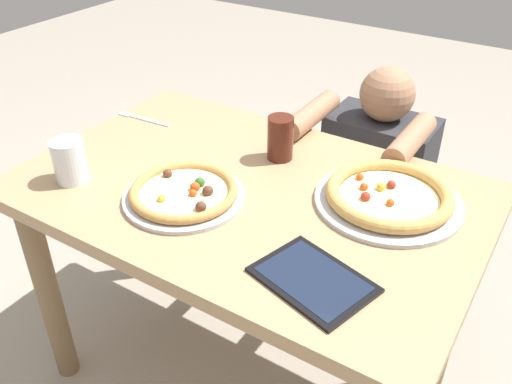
{
  "coord_description": "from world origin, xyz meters",
  "views": [
    {
      "loc": [
        0.67,
        -1.02,
        1.53
      ],
      "look_at": [
        0.06,
        -0.05,
        0.78
      ],
      "focal_mm": 38.43,
      "sensor_mm": 36.0,
      "label": 1
    }
  ],
  "objects": [
    {
      "name": "dining_table",
      "position": [
        0.0,
        0.0,
        0.63
      ],
      "size": [
        1.22,
        0.79,
        0.75
      ],
      "color": "tan",
      "rests_on": "ground"
    },
    {
      "name": "fork",
      "position": [
        -0.52,
        0.16,
        0.75
      ],
      "size": [
        0.2,
        0.03,
        0.0
      ],
      "color": "silver",
      "rests_on": "dining_table"
    },
    {
      "name": "water_cup_clear",
      "position": [
        -0.42,
        -0.22,
        0.81
      ],
      "size": [
        0.09,
        0.09,
        0.12
      ],
      "color": "silver",
      "rests_on": "dining_table"
    },
    {
      "name": "drink_cup_colored",
      "position": [
        -0.01,
        0.18,
        0.81
      ],
      "size": [
        0.07,
        0.07,
        0.13
      ],
      "color": "#4C1E14",
      "rests_on": "dining_table"
    },
    {
      "name": "ground_plane",
      "position": [
        0.0,
        0.0,
        0.0
      ],
      "size": [
        8.0,
        8.0,
        0.0
      ],
      "primitive_type": "plane",
      "color": "#9E9384"
    },
    {
      "name": "diner_seated",
      "position": [
        0.13,
        0.64,
        0.41
      ],
      "size": [
        0.4,
        0.51,
        0.9
      ],
      "color": "#333847",
      "rests_on": "ground"
    },
    {
      "name": "tablet",
      "position": [
        0.32,
        -0.23,
        0.75
      ],
      "size": [
        0.28,
        0.23,
        0.01
      ],
      "color": "black",
      "rests_on": "dining_table"
    },
    {
      "name": "pizza_near",
      "position": [
        -0.1,
        -0.13,
        0.77
      ],
      "size": [
        0.31,
        0.31,
        0.04
      ],
      "color": "#B7B7BC",
      "rests_on": "dining_table"
    },
    {
      "name": "pizza_far",
      "position": [
        0.34,
        0.13,
        0.77
      ],
      "size": [
        0.37,
        0.37,
        0.05
      ],
      "color": "#B7B7BC",
      "rests_on": "dining_table"
    }
  ]
}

